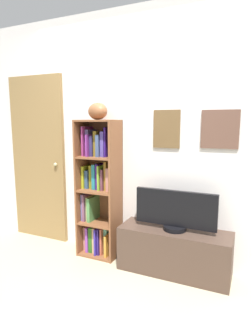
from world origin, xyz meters
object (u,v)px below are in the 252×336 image
football (98,111)px  tv_stand (174,251)px  television (175,211)px  door (38,160)px  bookshelf (98,191)px

football → tv_stand: (0.85, -0.04, -1.35)m
television → door: size_ratio=0.39×
bookshelf → door: size_ratio=0.74×
tv_stand → door: door is taller
door → football: bearing=-7.6°
football → television: football is taller
bookshelf → television: bearing=-4.6°
football → door: 1.10m
bookshelf → football: size_ratio=5.73×
football → tv_stand: size_ratio=0.24×
door → television: bearing=-5.2°
football → tv_stand: bearing=-2.6°
bookshelf → door: door is taller
bookshelf → tv_stand: bookshelf is taller
football → tv_stand: football is taller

